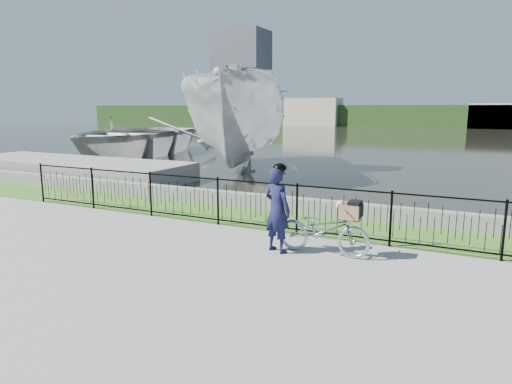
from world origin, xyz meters
The scene contains 13 objects.
ground centered at (0.00, 0.00, 0.00)m, with size 120.00×120.00×0.00m, color gray.
grass_strip centered at (0.00, 2.60, 0.00)m, with size 60.00×2.00×0.01m, color #3E6B21.
water centered at (0.00, 33.00, 0.00)m, with size 120.00×120.00×0.00m, color black.
quay_wall centered at (0.00, 3.60, 0.20)m, with size 60.00×0.30×0.40m, color gray.
fence centered at (0.00, 1.60, 0.58)m, with size 14.00×0.06×1.15m, color black, non-canonical shape.
far_treeline centered at (0.00, 60.00, 1.50)m, with size 120.00×6.00×3.00m, color #244219.
far_building_left centered at (-18.00, 58.00, 2.00)m, with size 8.00×4.00×4.00m, color #B9AD95.
far_building_right centered at (6.00, 58.50, 1.60)m, with size 6.00×3.00×3.20m, color #B9AD95.
dock centered at (-10.00, 5.50, 0.35)m, with size 10.00×3.00×0.70m, color gray.
bicycle_rig centered at (1.94, 0.57, 0.49)m, with size 1.81×0.63×1.11m.
cyclist centered at (1.08, 0.33, 0.86)m, with size 0.70×0.58×1.73m.
boat_near centered at (-4.95, 10.35, 2.17)m, with size 7.65×11.48×5.95m.
boat_far centered at (-13.48, 13.05, 1.11)m, with size 9.13×11.71×2.22m.
Camera 1 is at (4.45, -7.53, 2.78)m, focal length 32.00 mm.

